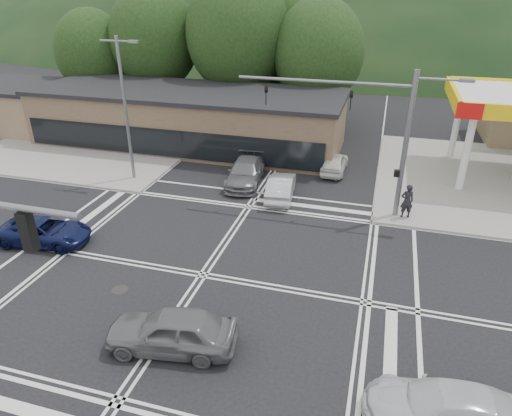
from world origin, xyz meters
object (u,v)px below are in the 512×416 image
(car_grey_center, at_px, (171,330))
(pedestrian, at_px, (407,201))
(car_silver_east, at_px, (445,408))
(car_blue_west, at_px, (44,231))
(car_queue_a, at_px, (281,187))
(car_northbound, at_px, (245,172))
(car_queue_b, at_px, (335,163))

(car_grey_center, xyz_separation_m, pedestrian, (8.03, 12.54, 0.33))
(car_silver_east, bearing_deg, car_blue_west, -111.16)
(car_silver_east, height_order, car_queue_a, car_queue_a)
(car_blue_west, distance_m, car_northbound, 12.46)
(car_blue_west, relative_size, pedestrian, 2.34)
(car_queue_b, bearing_deg, car_grey_center, 81.11)
(car_queue_a, distance_m, pedestrian, 7.30)
(car_queue_a, relative_size, car_northbound, 0.82)
(car_northbound, relative_size, pedestrian, 2.64)
(car_blue_west, distance_m, car_queue_b, 18.55)
(car_northbound, bearing_deg, car_grey_center, -90.08)
(car_queue_a, height_order, car_queue_b, car_queue_a)
(pedestrian, bearing_deg, car_northbound, -30.72)
(car_queue_b, bearing_deg, pedestrian, 129.38)
(car_silver_east, bearing_deg, car_northbound, -149.05)
(car_silver_east, distance_m, car_queue_a, 16.42)
(car_grey_center, bearing_deg, car_blue_west, -127.34)
(car_silver_east, xyz_separation_m, pedestrian, (-1.01, 13.25, 0.44))
(car_silver_east, relative_size, car_northbound, 0.92)
(car_grey_center, xyz_separation_m, car_queue_b, (3.41, 18.50, -0.13))
(car_blue_west, distance_m, pedestrian, 18.92)
(car_blue_west, relative_size, car_queue_a, 1.07)
(car_grey_center, bearing_deg, car_northbound, 178.13)
(car_queue_a, bearing_deg, pedestrian, 165.99)
(car_queue_b, bearing_deg, car_queue_a, 64.07)
(car_grey_center, distance_m, car_northbound, 15.14)
(car_grey_center, distance_m, car_queue_b, 18.81)
(car_silver_east, bearing_deg, car_queue_b, -167.55)
(car_blue_west, xyz_separation_m, car_northbound, (7.40, 10.02, 0.11))
(car_grey_center, distance_m, car_silver_east, 9.07)
(car_northbound, bearing_deg, car_queue_b, 25.90)
(car_queue_b, height_order, car_northbound, car_northbound)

